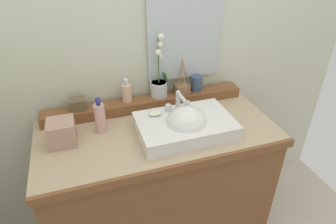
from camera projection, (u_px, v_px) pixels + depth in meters
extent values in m
cube|color=beige|center=(135.00, 7.00, 1.60)|extent=(2.83, 0.20, 2.80)
cube|color=brown|center=(159.00, 188.00, 1.79)|extent=(1.24, 0.58, 0.81)
cube|color=tan|center=(158.00, 132.00, 1.57)|extent=(1.27, 0.61, 0.04)
cube|color=brown|center=(177.00, 169.00, 1.33)|extent=(1.27, 0.02, 0.04)
cube|color=brown|center=(146.00, 103.00, 1.74)|extent=(1.19, 0.11, 0.06)
cube|color=white|center=(185.00, 126.00, 1.52)|extent=(0.49, 0.32, 0.08)
sphere|color=white|center=(186.00, 127.00, 1.50)|extent=(0.23, 0.23, 0.23)
cylinder|color=silver|center=(178.00, 101.00, 1.56)|extent=(0.02, 0.02, 0.10)
cylinder|color=silver|center=(182.00, 97.00, 1.49)|extent=(0.02, 0.11, 0.02)
sphere|color=silver|center=(178.00, 93.00, 1.54)|extent=(0.03, 0.03, 0.03)
cylinder|color=silver|center=(168.00, 108.00, 1.57)|extent=(0.03, 0.03, 0.04)
cylinder|color=silver|center=(187.00, 104.00, 1.60)|extent=(0.03, 0.03, 0.04)
ellipsoid|color=silver|center=(155.00, 113.00, 1.53)|extent=(0.07, 0.04, 0.02)
cylinder|color=silver|center=(159.00, 89.00, 1.73)|extent=(0.10, 0.10, 0.09)
cylinder|color=tan|center=(159.00, 83.00, 1.71)|extent=(0.09, 0.09, 0.01)
cylinder|color=#476B38|center=(158.00, 61.00, 1.64)|extent=(0.01, 0.01, 0.27)
ellipsoid|color=#387033|center=(167.00, 79.00, 1.71)|extent=(0.03, 0.03, 0.09)
ellipsoid|color=#387033|center=(164.00, 78.00, 1.72)|extent=(0.03, 0.03, 0.08)
sphere|color=silver|center=(160.00, 57.00, 1.65)|extent=(0.03, 0.03, 0.03)
sphere|color=silver|center=(158.00, 52.00, 1.60)|extent=(0.03, 0.03, 0.03)
sphere|color=silver|center=(160.00, 45.00, 1.58)|extent=(0.03, 0.03, 0.03)
sphere|color=silver|center=(161.00, 37.00, 1.57)|extent=(0.04, 0.04, 0.04)
cylinder|color=beige|center=(127.00, 93.00, 1.68)|extent=(0.06, 0.06, 0.10)
cylinder|color=silver|center=(126.00, 84.00, 1.64)|extent=(0.02, 0.02, 0.02)
cylinder|color=silver|center=(126.00, 81.00, 1.63)|extent=(0.03, 0.03, 0.02)
cylinder|color=silver|center=(126.00, 81.00, 1.62)|extent=(0.01, 0.03, 0.01)
cylinder|color=#3A4C6C|center=(197.00, 83.00, 1.80)|extent=(0.07, 0.07, 0.09)
cube|color=#8B6647|center=(182.00, 89.00, 1.77)|extent=(0.08, 0.08, 0.06)
cylinder|color=#9E7A4C|center=(184.00, 75.00, 1.73)|extent=(0.03, 0.01, 0.15)
cylinder|color=#9E7A4C|center=(184.00, 72.00, 1.74)|extent=(0.05, 0.05, 0.16)
cylinder|color=#9E7A4C|center=(181.00, 74.00, 1.74)|extent=(0.01, 0.04, 0.15)
cylinder|color=#9E7A4C|center=(180.00, 75.00, 1.73)|extent=(0.02, 0.02, 0.14)
cylinder|color=#9E7A4C|center=(179.00, 73.00, 1.71)|extent=(0.04, 0.00, 0.18)
cylinder|color=#9E7A4C|center=(181.00, 75.00, 1.71)|extent=(0.02, 0.02, 0.16)
cylinder|color=#9E7A4C|center=(184.00, 75.00, 1.69)|extent=(0.00, 0.07, 0.17)
cylinder|color=#9E7A4C|center=(187.00, 74.00, 1.71)|extent=(0.05, 0.04, 0.17)
cube|color=brown|center=(78.00, 104.00, 1.61)|extent=(0.09, 0.07, 0.06)
cylinder|color=#D4A299|center=(100.00, 118.00, 1.51)|extent=(0.06, 0.06, 0.16)
cylinder|color=navy|center=(98.00, 103.00, 1.46)|extent=(0.02, 0.02, 0.02)
cylinder|color=navy|center=(98.00, 100.00, 1.45)|extent=(0.03, 0.03, 0.02)
cylinder|color=navy|center=(98.00, 101.00, 1.44)|extent=(0.01, 0.03, 0.01)
cube|color=tan|center=(62.00, 132.00, 1.43)|extent=(0.13, 0.13, 0.13)
cube|color=silver|center=(185.00, 30.00, 1.65)|extent=(0.45, 0.02, 0.57)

